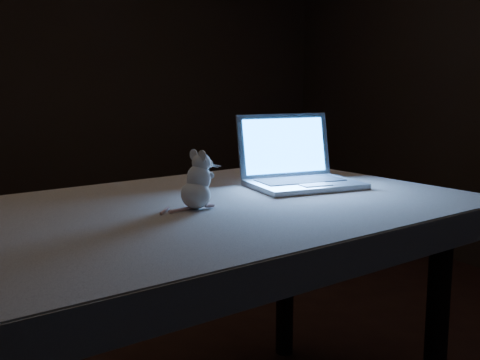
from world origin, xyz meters
TOP-DOWN VIEW (x-y plane):
  - back_wall at (0.00, 2.50)m, footprint 4.50×0.04m
  - table at (-0.12, -0.55)m, footprint 1.70×1.25m
  - tablecloth at (-0.05, -0.52)m, footprint 1.75×1.25m
  - laptop at (0.30, -0.44)m, footprint 0.40×0.36m
  - plush_mouse at (-0.19, -0.59)m, footprint 0.16×0.16m

SIDE VIEW (x-z plane):
  - table at x=-0.12m, z-range 0.00..0.83m
  - tablecloth at x=-0.05m, z-range 0.74..0.84m
  - plush_mouse at x=-0.19m, z-range 0.84..1.01m
  - laptop at x=0.30m, z-range 0.84..1.10m
  - back_wall at x=0.00m, z-range 0.00..2.60m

